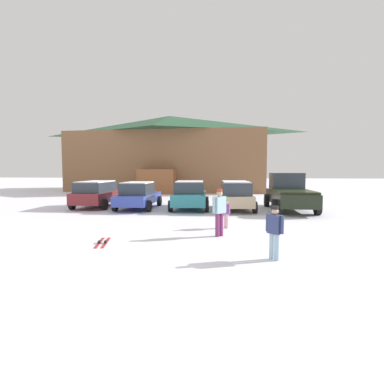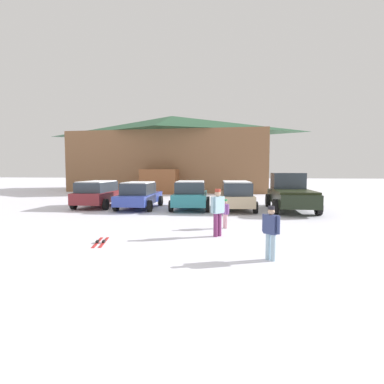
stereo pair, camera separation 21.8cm
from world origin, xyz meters
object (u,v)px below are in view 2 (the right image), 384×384
object	(u,v)px
skier_teen_in_navy_coat	(271,230)
skier_child_in_purple_jacket	(225,212)
parked_beige_suv	(236,195)
pickup_truck	(290,193)
ski_lodge	(172,153)
skier_adult_in_blue_parka	(218,210)
parked_teal_hatchback	(191,195)
parked_maroon_van	(98,193)
parked_blue_hatchback	(139,195)
pair_of_skis	(101,242)

from	to	relation	value
skier_teen_in_navy_coat	skier_child_in_purple_jacket	bearing A→B (deg)	106.18
parked_beige_suv	pickup_truck	world-z (taller)	pickup_truck
parked_beige_suv	pickup_truck	xyz separation A→B (m)	(3.12, 0.48, 0.09)
parked_beige_suv	skier_child_in_purple_jacket	xyz separation A→B (m)	(-0.56, -5.50, -0.24)
parked_beige_suv	skier_teen_in_navy_coat	size ratio (longest dim) A/B	2.91
ski_lodge	skier_adult_in_blue_parka	distance (m)	24.96
parked_teal_hatchback	pickup_truck	world-z (taller)	pickup_truck
parked_maroon_van	skier_adult_in_blue_parka	distance (m)	10.77
parked_teal_hatchback	skier_child_in_purple_jacket	xyz separation A→B (m)	(2.11, -5.71, -0.19)
ski_lodge	parked_maroon_van	distance (m)	16.93
ski_lodge	parked_blue_hatchback	xyz separation A→B (m)	(1.17, -16.81, -3.49)
parked_maroon_van	skier_teen_in_navy_coat	world-z (taller)	parked_maroon_van
skier_child_in_purple_jacket	parked_maroon_van	bearing A→B (deg)	143.48
parked_maroon_van	parked_teal_hatchback	distance (m)	5.92
parked_maroon_van	skier_adult_in_blue_parka	bearing A→B (deg)	-43.80
ski_lodge	parked_teal_hatchback	size ratio (longest dim) A/B	5.02
ski_lodge	skier_adult_in_blue_parka	world-z (taller)	ski_lodge
parked_maroon_van	parked_beige_suv	size ratio (longest dim) A/B	0.99
skier_adult_in_blue_parka	pair_of_skis	size ratio (longest dim) A/B	1.19
pickup_truck	skier_child_in_purple_jacket	bearing A→B (deg)	-121.60
pair_of_skis	pickup_truck	bearing A→B (deg)	49.38
pickup_truck	skier_adult_in_blue_parka	bearing A→B (deg)	-117.73
ski_lodge	parked_teal_hatchback	world-z (taller)	ski_lodge
skier_adult_in_blue_parka	pair_of_skis	distance (m)	4.04
pickup_truck	skier_child_in_purple_jacket	world-z (taller)	pickup_truck
parked_teal_hatchback	skier_teen_in_navy_coat	size ratio (longest dim) A/B	3.14
pickup_truck	parked_beige_suv	bearing A→B (deg)	-171.21
pickup_truck	skier_teen_in_navy_coat	xyz separation A→B (m)	(-2.48, -10.12, -0.20)
parked_maroon_van	skier_adult_in_blue_parka	xyz separation A→B (m)	(7.77, -7.45, 0.06)
ski_lodge	parked_blue_hatchback	size ratio (longest dim) A/B	4.79
parked_blue_hatchback	parked_beige_suv	world-z (taller)	parked_beige_suv
parked_maroon_van	parked_beige_suv	world-z (taller)	parked_beige_suv
parked_maroon_van	skier_teen_in_navy_coat	size ratio (longest dim) A/B	2.89
skier_adult_in_blue_parka	skier_child_in_purple_jacket	bearing A→B (deg)	80.36
pickup_truck	pair_of_skis	world-z (taller)	pickup_truck
parked_beige_suv	skier_teen_in_navy_coat	distance (m)	9.66
parked_blue_hatchback	ski_lodge	bearing A→B (deg)	93.97
skier_teen_in_navy_coat	parked_maroon_van	bearing A→B (deg)	132.46
parked_blue_hatchback	skier_teen_in_navy_coat	world-z (taller)	parked_blue_hatchback
parked_teal_hatchback	skier_teen_in_navy_coat	world-z (taller)	parked_teal_hatchback
parked_maroon_van	pickup_truck	xyz separation A→B (m)	(11.71, 0.04, 0.11)
skier_child_in_purple_jacket	pair_of_skis	bearing A→B (deg)	-143.64
ski_lodge	pickup_truck	bearing A→B (deg)	-58.50
pickup_truck	parked_maroon_van	bearing A→B (deg)	-179.82
parked_blue_hatchback	parked_beige_suv	distance (m)	5.80
skier_teen_in_navy_coat	pair_of_skis	world-z (taller)	skier_teen_in_navy_coat
parked_maroon_van	skier_child_in_purple_jacket	world-z (taller)	parked_maroon_van
pickup_truck	skier_adult_in_blue_parka	size ratio (longest dim) A/B	3.32
skier_teen_in_navy_coat	ski_lodge	bearing A→B (deg)	105.97
parked_beige_suv	pair_of_skis	bearing A→B (deg)	-118.18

